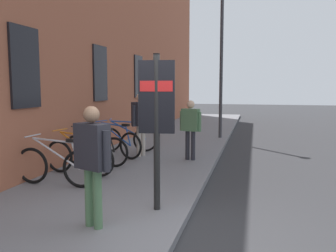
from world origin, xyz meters
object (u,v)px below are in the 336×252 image
object	(u,v)px
bicycle_beside_lamp	(56,166)
pedestrian_near_bus	(92,154)
bicycle_far_end	(79,157)
bicycle_under_window	(128,139)
pedestrian_by_facade	(190,124)
bicycle_by_door	(95,150)
transit_info_sign	(157,107)
street_lamp	(221,51)
pedestrian_crossing_street	(141,118)
bicycle_leaning_wall	(115,143)

from	to	relation	value
bicycle_beside_lamp	pedestrian_near_bus	distance (m)	2.40
bicycle_far_end	bicycle_under_window	xyz separation A→B (m)	(2.79, -0.09, 0.00)
bicycle_beside_lamp	pedestrian_by_facade	bearing A→B (deg)	-34.72
bicycle_by_door	pedestrian_by_facade	distance (m)	2.50
transit_info_sign	pedestrian_near_bus	xyz separation A→B (m)	(-0.88, 0.65, -0.59)
bicycle_by_door	street_lamp	xyz separation A→B (m)	(5.44, -2.48, 2.79)
pedestrian_near_bus	bicycle_by_door	bearing A→B (deg)	24.94
bicycle_by_door	pedestrian_near_bus	world-z (taller)	pedestrian_near_bus
bicycle_under_window	pedestrian_by_facade	bearing A→B (deg)	-108.86
bicycle_beside_lamp	pedestrian_by_facade	distance (m)	3.70
bicycle_beside_lamp	bicycle_under_window	xyz separation A→B (m)	(3.68, -0.11, 0.00)
bicycle_by_door	street_lamp	bearing A→B (deg)	-24.48
bicycle_far_end	pedestrian_by_facade	world-z (taller)	pedestrian_by_facade
bicycle_under_window	street_lamp	bearing A→B (deg)	-33.42
bicycle_far_end	pedestrian_crossing_street	distance (m)	2.46
bicycle_far_end	bicycle_under_window	distance (m)	2.79
pedestrian_by_facade	street_lamp	world-z (taller)	street_lamp
bicycle_by_door	pedestrian_near_bus	xyz separation A→B (m)	(-3.48, -1.62, 0.62)
transit_info_sign	bicycle_far_end	bearing A→B (deg)	52.56
bicycle_beside_lamp	bicycle_far_end	bearing A→B (deg)	-1.54
bicycle_by_door	pedestrian_by_facade	xyz separation A→B (m)	(1.21, -2.11, 0.56)
pedestrian_by_facade	pedestrian_crossing_street	world-z (taller)	pedestrian_crossing_street
bicycle_under_window	bicycle_leaning_wall	bearing A→B (deg)	177.18
bicycle_far_end	bicycle_under_window	bearing A→B (deg)	-1.75
transit_info_sign	pedestrian_crossing_street	xyz separation A→B (m)	(3.97, 1.56, -0.54)
street_lamp	pedestrian_by_facade	bearing A→B (deg)	175.00
bicycle_under_window	pedestrian_by_facade	xyz separation A→B (m)	(-0.67, -1.97, 0.56)
bicycle_beside_lamp	street_lamp	xyz separation A→B (m)	(7.24, -2.45, 2.79)
bicycle_far_end	bicycle_leaning_wall	xyz separation A→B (m)	(1.94, -0.04, 0.00)
bicycle_by_door	pedestrian_crossing_street	distance (m)	1.68
pedestrian_near_bus	bicycle_leaning_wall	bearing A→B (deg)	18.65
pedestrian_near_bus	pedestrian_by_facade	bearing A→B (deg)	-5.94
bicycle_beside_lamp	pedestrian_by_facade	world-z (taller)	pedestrian_by_facade
bicycle_beside_lamp	street_lamp	size ratio (longest dim) A/B	0.33
bicycle_far_end	bicycle_by_door	xyz separation A→B (m)	(0.90, 0.05, 0.00)
transit_info_sign	bicycle_under_window	bearing A→B (deg)	25.44
bicycle_far_end	pedestrian_crossing_street	bearing A→B (deg)	-16.23
pedestrian_near_bus	street_lamp	distance (m)	9.22
street_lamp	bicycle_by_door	bearing A→B (deg)	155.52
bicycle_by_door	pedestrian_crossing_street	world-z (taller)	pedestrian_crossing_street
bicycle_far_end	pedestrian_near_bus	distance (m)	3.09
bicycle_under_window	pedestrian_crossing_street	size ratio (longest dim) A/B	0.99
bicycle_by_door	bicycle_leaning_wall	world-z (taller)	same
pedestrian_crossing_street	bicycle_beside_lamp	bearing A→B (deg)	167.78
pedestrian_near_bus	pedestrian_crossing_street	world-z (taller)	pedestrian_crossing_street
bicycle_beside_lamp	pedestrian_near_bus	size ratio (longest dim) A/B	1.07
bicycle_leaning_wall	bicycle_under_window	xyz separation A→B (m)	(0.85, -0.04, -0.00)
transit_info_sign	bicycle_leaning_wall	bearing A→B (deg)	30.86
bicycle_under_window	bicycle_by_door	bearing A→B (deg)	175.96
pedestrian_near_bus	bicycle_far_end	bearing A→B (deg)	31.31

